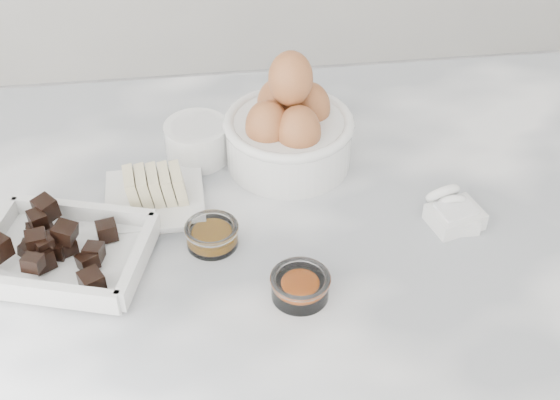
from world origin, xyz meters
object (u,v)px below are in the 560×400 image
at_px(chocolate_dish, 63,250).
at_px(egg_bowl, 289,128).
at_px(salt_spoon, 452,210).
at_px(butter_plate, 152,194).
at_px(honey_bowl, 212,234).
at_px(sugar_ramekin, 197,140).
at_px(zest_bowl, 300,285).
at_px(vanilla_spoon, 455,216).

height_order(chocolate_dish, egg_bowl, egg_bowl).
bearing_deg(salt_spoon, butter_plate, 168.61).
bearing_deg(chocolate_dish, salt_spoon, 2.21).
bearing_deg(honey_bowl, salt_spoon, 1.13).
height_order(sugar_ramekin, zest_bowl, sugar_ramekin).
bearing_deg(sugar_ramekin, salt_spoon, -29.24).
height_order(butter_plate, zest_bowl, butter_plate).
relative_size(vanilla_spoon, salt_spoon, 0.70).
distance_m(chocolate_dish, sugar_ramekin, 0.25).
relative_size(butter_plate, egg_bowl, 0.72).
bearing_deg(vanilla_spoon, sugar_ramekin, 149.96).
xyz_separation_m(chocolate_dish, butter_plate, (0.10, 0.09, -0.00)).
xyz_separation_m(egg_bowl, vanilla_spoon, (0.19, -0.15, -0.04)).
bearing_deg(egg_bowl, butter_plate, -158.60).
bearing_deg(salt_spoon, vanilla_spoon, -70.79).
bearing_deg(honey_bowl, egg_bowl, 53.32).
distance_m(butter_plate, sugar_ramekin, 0.12).
relative_size(honey_bowl, zest_bowl, 0.96).
xyz_separation_m(honey_bowl, vanilla_spoon, (0.30, -0.00, -0.00)).
xyz_separation_m(sugar_ramekin, honey_bowl, (0.01, -0.18, -0.01)).
xyz_separation_m(butter_plate, salt_spoon, (0.37, -0.07, -0.00)).
bearing_deg(zest_bowl, butter_plate, 132.58).
bearing_deg(zest_bowl, sugar_ramekin, 110.28).
xyz_separation_m(egg_bowl, zest_bowl, (-0.02, -0.25, -0.04)).
bearing_deg(salt_spoon, egg_bowl, 141.64).
distance_m(vanilla_spoon, salt_spoon, 0.01).
distance_m(sugar_ramekin, honey_bowl, 0.18).
distance_m(chocolate_dish, salt_spoon, 0.47).
distance_m(sugar_ramekin, egg_bowl, 0.13).
relative_size(chocolate_dish, butter_plate, 1.80).
height_order(zest_bowl, salt_spoon, salt_spoon).
distance_m(butter_plate, egg_bowl, 0.20).
xyz_separation_m(honey_bowl, zest_bowl, (0.09, -0.10, 0.00)).
relative_size(honey_bowl, vanilla_spoon, 1.09).
xyz_separation_m(chocolate_dish, salt_spoon, (0.47, 0.02, -0.01)).
height_order(sugar_ramekin, salt_spoon, sugar_ramekin).
bearing_deg(zest_bowl, egg_bowl, 85.26).
distance_m(sugar_ramekin, zest_bowl, 0.29).
bearing_deg(sugar_ramekin, egg_bowl, -11.87).
bearing_deg(butter_plate, chocolate_dish, -137.83).
bearing_deg(sugar_ramekin, honey_bowl, -87.08).
distance_m(honey_bowl, vanilla_spoon, 0.30).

